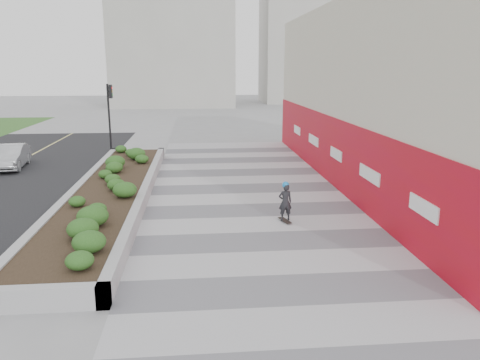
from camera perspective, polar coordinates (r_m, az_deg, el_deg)
The scene contains 10 objects.
ground at distance 12.69m, azimuth 4.46°, elevation -10.37°, with size 160.00×160.00×0.00m, color gray.
walkway at distance 15.45m, azimuth 2.59°, elevation -5.87°, with size 8.00×36.00×0.01m, color #A8A8AD.
building at distance 22.34m, azimuth 18.80°, elevation 9.86°, with size 6.04×24.08×8.00m.
planter at distance 19.34m, azimuth -15.45°, elevation -1.07°, with size 3.00×18.00×0.90m.
traffic_signal_near at distance 29.49m, azimuth -15.58°, elevation 8.43°, with size 0.33×0.28×4.20m.
distant_bldg_north_l at distance 66.67m, azimuth -8.20°, elevation 17.60°, with size 16.00×12.00×20.00m, color #ADAAA3.
distant_bldg_north_r at distance 73.75m, azimuth 8.55°, elevation 18.75°, with size 14.00×10.00×24.00m, color #ADAAA3.
manhole_cover at distance 15.52m, azimuth 4.43°, elevation -5.81°, with size 0.44×0.44×0.01m, color #595654.
skateboarder at distance 15.89m, azimuth 5.53°, elevation -2.64°, with size 0.49×0.75×1.42m.
car_silver at distance 27.20m, azimuth -26.15°, elevation 2.57°, with size 1.29×3.70×1.22m, color #B3B6BC.
Camera 1 is at (-2.03, -11.43, 5.14)m, focal length 35.00 mm.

